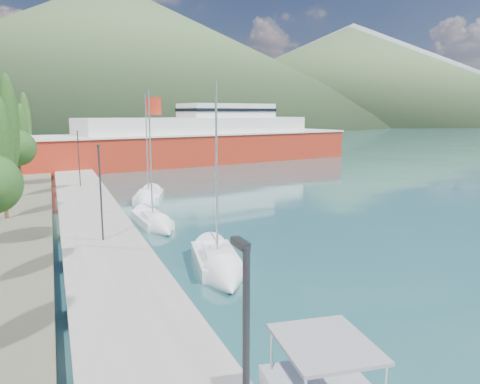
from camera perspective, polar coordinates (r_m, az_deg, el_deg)
name	(u,v)px	position (r m, az deg, el deg)	size (l,w,h in m)	color
ground	(97,145)	(135.78, -17.04, 5.55)	(1400.00, 1400.00, 0.00)	#214E53
quay	(90,212)	(41.93, -17.83, -2.39)	(5.00, 88.00, 0.80)	gray
hills_far	(167,60)	(654.88, -8.88, 15.61)	(1480.00, 900.00, 180.00)	slate
hills_near	(188,63)	(404.73, -6.32, 15.37)	(1010.00, 520.00, 115.00)	#3F5732
tree_row	(9,145)	(47.29, -26.35, 5.21)	(4.08, 65.78, 11.74)	#47301E
lamp_posts	(100,189)	(30.57, -16.65, 0.33)	(0.15, 47.93, 6.06)	#2D2D33
sailboat_near	(222,271)	(25.78, -2.23, -9.64)	(3.75, 8.25, 11.43)	silver
sailboat_mid	(158,225)	(36.58, -9.97, -3.98)	(2.58, 8.02, 11.37)	silver
sailboat_far	(147,201)	(46.29, -11.29, -1.09)	(4.77, 8.29, 11.60)	silver
ferry	(199,142)	(83.48, -5.04, 6.08)	(61.21, 24.99, 11.89)	#A02513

